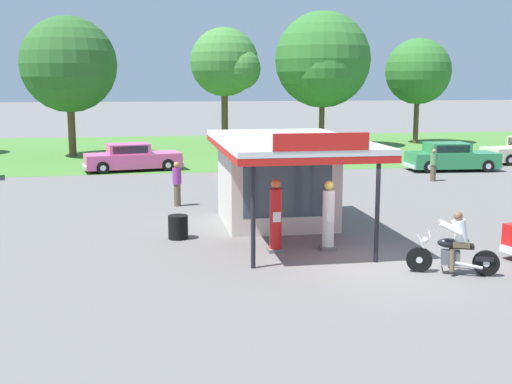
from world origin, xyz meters
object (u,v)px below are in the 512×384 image
Objects in this scene: parked_car_back_row_centre at (451,158)px; parked_car_back_row_centre_right at (273,162)px; bystander_leaning_by_kiosk at (434,164)px; spare_tire_stack at (178,227)px; bystander_strolling_foreground at (177,183)px; parked_car_back_row_far_left at (132,158)px; gas_pump_offside at (328,218)px; motorcycle_with_rider at (455,248)px; gas_pump_nearside at (276,219)px.

parked_car_back_row_centre is 9.90m from parked_car_back_row_centre_right.
bystander_leaning_by_kiosk is 15.94m from spare_tire_stack.
bystander_leaning_by_kiosk is at bearing 18.99° from bystander_strolling_foreground.
parked_car_back_row_centre is 3.22× the size of bystander_leaning_by_kiosk.
parked_car_back_row_far_left is 1.09× the size of parked_car_back_row_centre_right.
bystander_strolling_foreground reaches higher than parked_car_back_row_centre_right.
gas_pump_offside is 1.27× the size of bystander_leaning_by_kiosk.
bystander_leaning_by_kiosk is at bearing -127.44° from parked_car_back_row_centre.
gas_pump_offside reaches higher than bystander_leaning_by_kiosk.
gas_pump_offside is at bearing -126.53° from bystander_leaning_by_kiosk.
gas_pump_offside is 8.27m from bystander_strolling_foreground.
spare_tire_stack is (-0.25, -5.30, -0.54)m from bystander_strolling_foreground.
gas_pump_offside is 3.73m from motorcycle_with_rider.
bystander_leaning_by_kiosk is (14.35, -6.31, 0.13)m from parked_car_back_row_far_left.
parked_car_back_row_far_left is 3.51× the size of bystander_leaning_by_kiosk.
bystander_leaning_by_kiosk reaches higher than spare_tire_stack.
gas_pump_offside is at bearing 130.17° from motorcycle_with_rider.
motorcycle_with_rider is 0.39× the size of parked_car_back_row_far_left.
gas_pump_nearside is 1.52m from gas_pump_offside.
parked_car_back_row_centre is 1.00× the size of parked_car_back_row_centre_right.
bystander_strolling_foreground reaches higher than bystander_leaning_by_kiosk.
parked_car_back_row_far_left is at bearing 107.81° from gas_pump_offside.
gas_pump_offside is 0.39× the size of parked_car_back_row_centre_right.
bystander_leaning_by_kiosk is at bearing 48.92° from gas_pump_nearside.
gas_pump_nearside is at bearing -101.02° from parked_car_back_row_centre_right.
parked_car_back_row_centre_right is at bearing 84.83° from gas_pump_offside.
gas_pump_nearside is 0.41× the size of parked_car_back_row_centre_right.
parked_car_back_row_centre is (12.73, 15.01, -0.24)m from gas_pump_nearside.
bystander_leaning_by_kiosk reaches higher than parked_car_back_row_centre.
bystander_strolling_foreground reaches higher than parked_car_back_row_centre.
parked_car_back_row_centre_right is 8.94m from bystander_strolling_foreground.
parked_car_back_row_centre is at bearing 40.31° from spare_tire_stack.
bystander_leaning_by_kiosk is at bearing 37.03° from spare_tire_stack.
motorcycle_with_rider is at bearing -68.54° from parked_car_back_row_far_left.
parked_car_back_row_centre is 4.30m from bystander_leaning_by_kiosk.
motorcycle_with_rider is at bearing -58.25° from bystander_strolling_foreground.
gas_pump_offside is at bearing -62.03° from bystander_strolling_foreground.
gas_pump_nearside reaches higher than parked_car_back_row_far_left.
motorcycle_with_rider is at bearing -113.20° from bystander_leaning_by_kiosk.
gas_pump_nearside is 0.98× the size of motorcycle_with_rider.
parked_car_back_row_centre is (11.21, 15.01, -0.20)m from gas_pump_offside.
motorcycle_with_rider is 0.42× the size of parked_car_back_row_centre_right.
bystander_strolling_foreground is (-5.20, -7.27, 0.18)m from parked_car_back_row_centre_right.
gas_pump_nearside is 15.39m from bystander_leaning_by_kiosk.
bystander_strolling_foreground is at bearing -152.94° from parked_car_back_row_centre.
parked_car_back_row_centre_right is at bearing 93.56° from motorcycle_with_rider.
parked_car_back_row_centre is at bearing 2.52° from parked_car_back_row_centre_right.
gas_pump_nearside reaches higher than gas_pump_offside.
gas_pump_offside is at bearing -25.88° from spare_tire_stack.
parked_car_back_row_far_left is at bearing 111.46° from motorcycle_with_rider.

